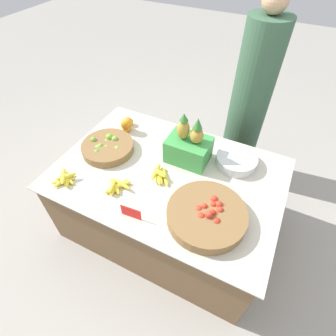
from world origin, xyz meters
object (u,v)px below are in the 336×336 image
Objects in this scene: vendor_person at (249,105)px; lime_bowl at (108,147)px; tomato_basket at (207,215)px; price_sign at (131,213)px; produce_crate at (189,146)px; metal_bowl at (236,160)px.

lime_bowl is at bearing -132.36° from vendor_person.
tomato_basket reaches higher than price_sign.
lime_bowl is at bearing -162.24° from produce_crate.
lime_bowl is 0.81× the size of tomato_basket.
metal_bowl is 0.85m from price_sign.
vendor_person reaches higher than tomato_basket.
metal_bowl is (0.03, 0.53, -0.00)m from tomato_basket.
metal_bowl is at bearing 87.23° from tomato_basket.
tomato_basket reaches higher than lime_bowl.
price_sign is at bearing -104.68° from vendor_person.
vendor_person reaches higher than lime_bowl.
vendor_person is (0.83, 0.91, 0.08)m from lime_bowl.
vendor_person reaches higher than metal_bowl.
price_sign is 0.34× the size of produce_crate.
price_sign is at bearing -121.12° from metal_bowl.
vendor_person reaches higher than produce_crate.
tomato_basket is at bearing -92.77° from metal_bowl.
price_sign is (-0.41, -0.19, 0.00)m from tomato_basket.
price_sign is (-0.44, -0.73, 0.01)m from metal_bowl.
lime_bowl is at bearing 132.96° from price_sign.
tomato_basket is 0.45m from price_sign.
vendor_person is (0.25, 0.73, -0.01)m from produce_crate.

